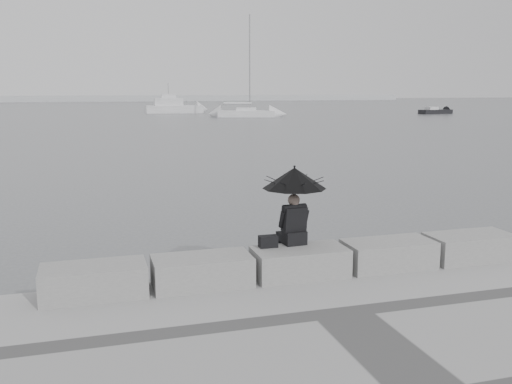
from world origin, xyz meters
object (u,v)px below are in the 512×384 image
object	(u,v)px
sailboat_right	(246,113)
motor_cruiser	(174,107)
seated_person	(294,188)
small_motorboat	(435,112)

from	to	relation	value
sailboat_right	motor_cruiser	size ratio (longest dim) A/B	1.52
seated_person	small_motorboat	distance (m)	77.72
motor_cruiser	sailboat_right	bearing A→B (deg)	-60.67
small_motorboat	motor_cruiser	bearing A→B (deg)	149.15
sailboat_right	motor_cruiser	world-z (taller)	sailboat_right
seated_person	motor_cruiser	world-z (taller)	motor_cruiser
sailboat_right	motor_cruiser	distance (m)	16.14
seated_person	motor_cruiser	bearing A→B (deg)	78.43
seated_person	motor_cruiser	distance (m)	77.55
seated_person	sailboat_right	xyz separation A→B (m)	(16.41, 62.53, -1.46)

